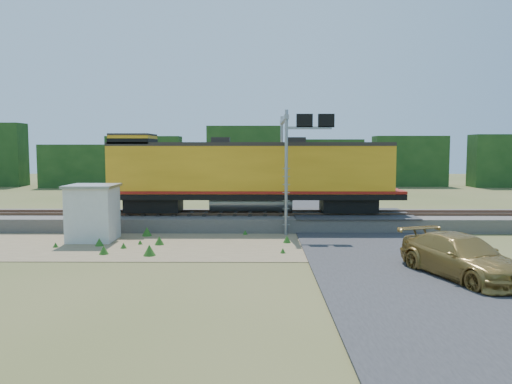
{
  "coord_description": "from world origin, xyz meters",
  "views": [
    {
      "loc": [
        1.46,
        -23.98,
        4.76
      ],
      "look_at": [
        1.27,
        3.0,
        2.4
      ],
      "focal_mm": 35.0,
      "sensor_mm": 36.0,
      "label": 1
    }
  ],
  "objects_px": {
    "shed": "(93,212)",
    "car": "(462,257)",
    "signal_gantry": "(290,142)",
    "locomotive": "(246,173)"
  },
  "relations": [
    {
      "from": "shed",
      "to": "car",
      "type": "distance_m",
      "value": 17.65
    },
    {
      "from": "signal_gantry",
      "to": "car",
      "type": "distance_m",
      "value": 13.31
    },
    {
      "from": "car",
      "to": "shed",
      "type": "bearing_deg",
      "value": 136.48
    },
    {
      "from": "locomotive",
      "to": "shed",
      "type": "relative_size",
      "value": 6.23
    },
    {
      "from": "shed",
      "to": "signal_gantry",
      "type": "relative_size",
      "value": 0.42
    },
    {
      "from": "signal_gantry",
      "to": "car",
      "type": "relative_size",
      "value": 1.26
    },
    {
      "from": "signal_gantry",
      "to": "shed",
      "type": "bearing_deg",
      "value": -159.5
    },
    {
      "from": "locomotive",
      "to": "signal_gantry",
      "type": "height_order",
      "value": "signal_gantry"
    },
    {
      "from": "signal_gantry",
      "to": "car",
      "type": "bearing_deg",
      "value": -63.38
    },
    {
      "from": "locomotive",
      "to": "car",
      "type": "bearing_deg",
      "value": -55.35
    }
  ]
}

